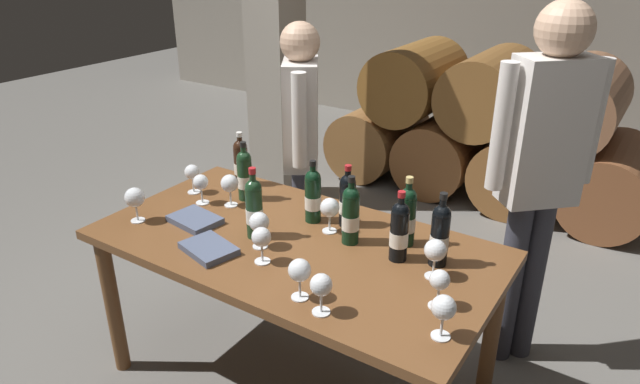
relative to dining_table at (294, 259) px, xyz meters
name	(u,v)px	position (x,y,z in m)	size (l,w,h in m)	color
ground_plane	(297,380)	(0.00, 0.00, -0.67)	(14.00, 14.00, 0.00)	#66635E
barrel_stack	(486,130)	(0.00, 2.60, -0.13)	(2.49, 0.90, 1.15)	brown
stone_pillar	(275,33)	(-1.30, 1.60, 0.63)	(0.32, 0.32, 2.60)	gray
dining_table	(294,259)	(0.00, 0.00, 0.00)	(1.70, 0.90, 0.76)	brown
wine_bottle_0	(347,200)	(0.11, 0.25, 0.22)	(0.07, 0.07, 0.28)	black
wine_bottle_1	(399,231)	(0.43, 0.11, 0.22)	(0.07, 0.07, 0.29)	black
wine_bottle_2	(407,216)	(0.40, 0.23, 0.22)	(0.07, 0.07, 0.30)	black
wine_bottle_3	(440,234)	(0.57, 0.16, 0.22)	(0.07, 0.07, 0.30)	black
wine_bottle_4	(241,162)	(-0.57, 0.34, 0.21)	(0.07, 0.07, 0.28)	black
wine_bottle_5	(351,214)	(0.20, 0.12, 0.22)	(0.07, 0.07, 0.30)	black
wine_bottle_6	(254,208)	(-0.16, -0.06, 0.23)	(0.07, 0.07, 0.31)	#19381E
wine_bottle_7	(313,195)	(-0.04, 0.20, 0.22)	(0.07, 0.07, 0.29)	black
wine_bottle_8	(245,175)	(-0.44, 0.21, 0.22)	(0.07, 0.07, 0.29)	#19381E
wine_glass_0	(259,223)	(-0.09, -0.12, 0.20)	(0.08, 0.08, 0.16)	white
wine_glass_1	(330,209)	(0.08, 0.15, 0.20)	(0.08, 0.08, 0.16)	white
wine_glass_2	(300,271)	(0.26, -0.32, 0.20)	(0.08, 0.08, 0.16)	white
wine_glass_3	(201,183)	(-0.58, 0.06, 0.20)	(0.07, 0.07, 0.15)	white
wine_glass_4	(321,286)	(0.37, -0.35, 0.20)	(0.08, 0.08, 0.15)	white
wine_glass_5	(444,309)	(0.76, -0.25, 0.20)	(0.08, 0.08, 0.15)	white
wine_glass_6	(135,198)	(-0.69, -0.24, 0.21)	(0.09, 0.09, 0.16)	white
wine_glass_7	(435,251)	(0.60, 0.06, 0.20)	(0.08, 0.08, 0.16)	white
wine_glass_8	(440,281)	(0.68, -0.10, 0.19)	(0.07, 0.07, 0.15)	white
wine_glass_9	(230,184)	(-0.45, 0.11, 0.20)	(0.08, 0.08, 0.16)	white
wine_glass_10	(261,238)	(-0.01, -0.21, 0.20)	(0.08, 0.08, 0.15)	white
wine_glass_11	(192,173)	(-0.70, 0.12, 0.20)	(0.07, 0.07, 0.15)	white
tasting_notebook	(209,248)	(-0.24, -0.26, 0.11)	(0.22, 0.16, 0.03)	#4C5670
leather_ledger	(195,220)	(-0.47, -0.11, 0.11)	(0.22, 0.16, 0.03)	#4C5670
sommelier_presenting	(542,161)	(0.79, 0.75, 0.37)	(0.38, 0.37, 1.72)	#383842
taster_seated_left	(301,138)	(-0.46, 0.72, 0.25)	(0.32, 0.43, 1.54)	#383842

